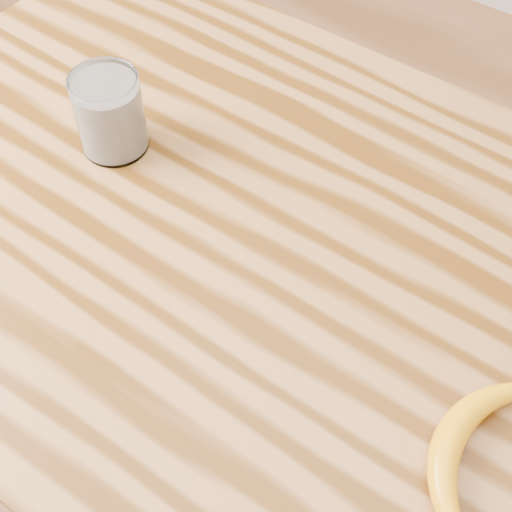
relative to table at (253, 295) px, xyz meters
The scene contains 3 objects.
table is the anchor object (origin of this frame).
smoothie_glass 0.30m from the table, behind, with size 0.09×0.09×0.11m.
banana 0.36m from the table, 17.69° to the right, with size 0.10×0.26×0.03m, color orange, non-canonical shape.
Camera 1 is at (0.32, -0.44, 1.58)m, focal length 50.00 mm.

